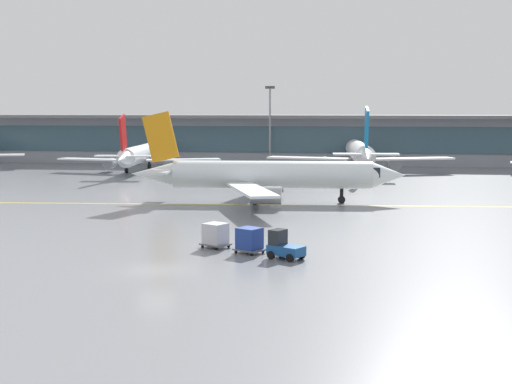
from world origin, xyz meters
TOP-DOWN VIEW (x-y plane):
  - ground_plane at (0.00, 0.00)m, footprint 400.00×400.00m
  - taxiway_centreline_stripe at (4.05, 33.70)m, footprint 109.77×7.82m
  - terminal_concourse at (0.00, 94.65)m, footprint 193.31×11.00m
  - gate_airplane_1 at (-22.75, 72.50)m, footprint 28.05×30.27m
  - gate_airplane_2 at (14.63, 76.34)m, footprint 31.52×33.94m
  - taxiing_regional_jet at (3.64, 35.67)m, footprint 31.94×29.64m
  - baggage_tug at (8.20, 4.84)m, footprint 2.95×2.57m
  - cargo_dolly_lead at (5.45, 6.49)m, footprint 2.62×2.45m
  - cargo_dolly_trailing at (2.52, 8.25)m, footprint 2.62×2.45m
  - apron_light_mast_1 at (-1.99, 87.92)m, footprint 1.80×0.36m

SIDE VIEW (x-z plane):
  - ground_plane at x=0.00m, z-range 0.00..0.00m
  - taxiway_centreline_stripe at x=4.05m, z-range 0.00..0.01m
  - baggage_tug at x=8.20m, z-range -0.16..1.94m
  - cargo_dolly_lead at x=5.45m, z-range 0.08..2.02m
  - cargo_dolly_trailing at x=2.52m, z-range 0.08..2.02m
  - gate_airplane_1 at x=-22.75m, z-range -2.01..8.02m
  - taxiing_regional_jet at x=3.64m, z-range -2.12..8.46m
  - gate_airplane_2 at x=14.63m, z-range -2.25..8.99m
  - terminal_concourse at x=0.00m, z-range 0.12..9.72m
  - apron_light_mast_1 at x=-1.99m, z-range 0.69..15.74m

